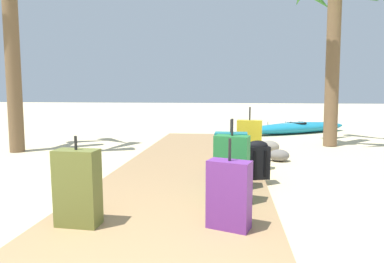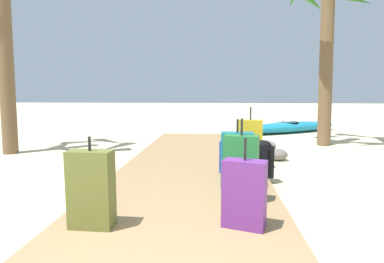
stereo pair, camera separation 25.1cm
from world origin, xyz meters
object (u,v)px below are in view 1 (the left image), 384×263
suitcase_teal (231,160)px  backpack_black (257,159)px  suitcase_olive (78,188)px  kayak (298,128)px  lounge_chair (285,120)px  suitcase_green (232,169)px  backpack_blue (230,153)px  suitcase_purple (229,195)px  suitcase_yellow (249,143)px  palm_tree_far_right (336,5)px

suitcase_teal → backpack_black: (0.35, 0.47, -0.07)m
suitcase_olive → kayak: (3.25, 7.29, -0.25)m
lounge_chair → kayak: size_ratio=0.48×
suitcase_green → suitcase_olive: (-1.31, -0.75, -0.02)m
backpack_blue → suitcase_green: (0.02, -1.26, 0.07)m
suitcase_olive → suitcase_purple: bearing=4.2°
backpack_blue → suitcase_olive: size_ratio=0.69×
suitcase_green → suitcase_olive: size_ratio=1.12×
backpack_blue → suitcase_yellow: suitcase_yellow is taller
backpack_black → lounge_chair: bearing=77.9°
suitcase_purple → suitcase_teal: 1.17m
backpack_blue → suitcase_olive: (-1.28, -2.01, 0.05)m
suitcase_olive → palm_tree_far_right: size_ratio=0.19×
suitcase_teal → suitcase_yellow: 1.31m
suitcase_teal → kayak: bearing=72.0°
suitcase_teal → suitcase_green: bearing=-88.8°
suitcase_yellow → suitcase_teal: bearing=-102.6°
suitcase_purple → backpack_blue: 1.91m
palm_tree_far_right → lounge_chair: 4.11m
suitcase_teal → lounge_chair: 7.04m
backpack_blue → lounge_chair: 6.33m
suitcase_purple → lounge_chair: suitcase_purple is taller
suitcase_teal → lounge_chair: (1.71, 6.83, -0.09)m
palm_tree_far_right → suitcase_olive: bearing=-124.6°
suitcase_yellow → suitcase_olive: bearing=-121.9°
backpack_black → suitcase_yellow: bearing=94.6°
suitcase_green → suitcase_yellow: 1.81m
suitcase_yellow → lounge_chair: bearing=75.6°
suitcase_purple → suitcase_teal: size_ratio=0.93×
suitcase_purple → suitcase_green: (0.02, 0.66, 0.06)m
suitcase_olive → palm_tree_far_right: bearing=55.4°
suitcase_yellow → lounge_chair: size_ratio=0.55×
backpack_blue → suitcase_green: bearing=-88.9°
suitcase_yellow → lounge_chair: 5.74m
suitcase_purple → lounge_chair: 8.18m
suitcase_teal → suitcase_olive: 1.81m
palm_tree_far_right → lounge_chair: (-0.52, 2.99, -2.77)m
suitcase_yellow → kayak: suitcase_yellow is taller
kayak → suitcase_green: bearing=-106.6°
suitcase_purple → suitcase_teal: (0.01, 1.17, 0.04)m
backpack_blue → palm_tree_far_right: 4.71m
lounge_chair → suitcase_purple: bearing=-102.1°
suitcase_olive → backpack_blue: bearing=57.5°
suitcase_olive → suitcase_yellow: bearing=58.1°
suitcase_olive → lounge_chair: (3.00, 8.10, -0.08)m
backpack_black → lounge_chair: lounge_chair is taller
suitcase_purple → backpack_black: bearing=77.6°
backpack_black → suitcase_olive: suitcase_olive is taller
suitcase_purple → suitcase_green: suitcase_green is taller
suitcase_teal → suitcase_yellow: suitcase_yellow is taller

